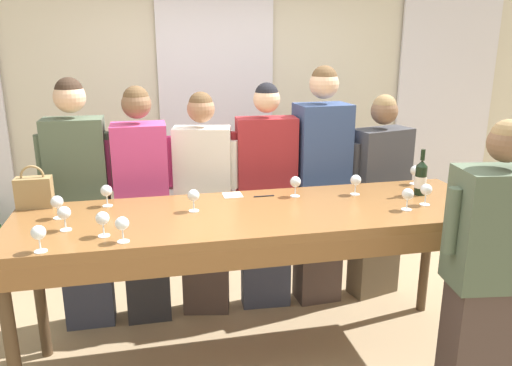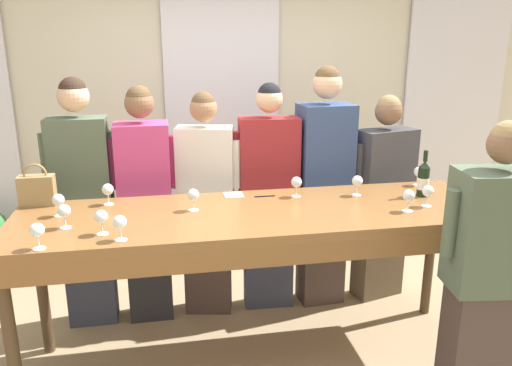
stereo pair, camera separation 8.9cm
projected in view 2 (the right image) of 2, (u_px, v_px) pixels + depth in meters
name	position (u px, v px, depth m)	size (l,w,h in m)	color
ground_plane	(258.00, 358.00, 3.31)	(18.00, 18.00, 0.00)	tan
wall_back	(222.00, 110.00, 4.67)	(12.00, 0.06, 2.80)	beige
curtain_panel_center	(223.00, 117.00, 4.62)	(1.04, 0.03, 2.69)	white
curtain_panel_right	(452.00, 111.00, 5.03)	(1.04, 0.03, 2.69)	white
tasting_bar	(259.00, 226.00, 3.03)	(2.91, 0.84, 1.04)	brown
wine_bottle	(423.00, 179.00, 3.27)	(0.08, 0.08, 0.31)	black
handbag	(37.00, 189.00, 3.10)	(0.21, 0.10, 0.27)	#997A4C
wine_glass_front_left	(101.00, 218.00, 2.63)	(0.07, 0.07, 0.14)	white
wine_glass_front_mid	(193.00, 195.00, 3.00)	(0.07, 0.07, 0.14)	white
wine_glass_front_right	(58.00, 201.00, 2.90)	(0.07, 0.07, 0.14)	white
wine_glass_center_left	(120.00, 223.00, 2.55)	(0.07, 0.07, 0.14)	white
wine_glass_center_mid	(357.00, 182.00, 3.29)	(0.07, 0.07, 0.14)	white
wine_glass_center_right	(419.00, 172.00, 3.52)	(0.07, 0.07, 0.14)	white
wine_glass_back_left	(409.00, 196.00, 2.98)	(0.07, 0.07, 0.14)	white
wine_glass_back_mid	(37.00, 231.00, 2.44)	(0.07, 0.07, 0.14)	white
wine_glass_back_right	(296.00, 183.00, 3.26)	(0.07, 0.07, 0.14)	white
wine_glass_near_host	(428.00, 192.00, 3.07)	(0.07, 0.07, 0.14)	white
wine_glass_by_bottle	(64.00, 212.00, 2.72)	(0.07, 0.07, 0.14)	white
wine_glass_by_handbag	(108.00, 190.00, 3.11)	(0.07, 0.07, 0.14)	white
napkin	(234.00, 195.00, 3.32)	(0.13, 0.13, 0.00)	white
pen	(265.00, 196.00, 3.29)	(0.14, 0.01, 0.01)	black
guest_olive_jacket	(84.00, 202.00, 3.52)	(0.51, 0.23, 1.81)	#383D51
guest_pink_top	(146.00, 204.00, 3.60)	(0.48, 0.27, 1.74)	#28282D
guest_cream_sweater	(206.00, 203.00, 3.68)	(0.52, 0.29, 1.69)	#473833
guest_striped_shirt	(269.00, 196.00, 3.76)	(0.55, 0.22, 1.75)	#383D51
guest_navy_coat	(323.00, 186.00, 3.82)	(0.51, 0.30, 1.86)	#473833
guest_beige_cap	(382.00, 198.00, 3.94)	(0.57, 0.34, 1.64)	brown
host_pouring	(488.00, 280.00, 2.59)	(0.54, 0.33, 1.67)	#473833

